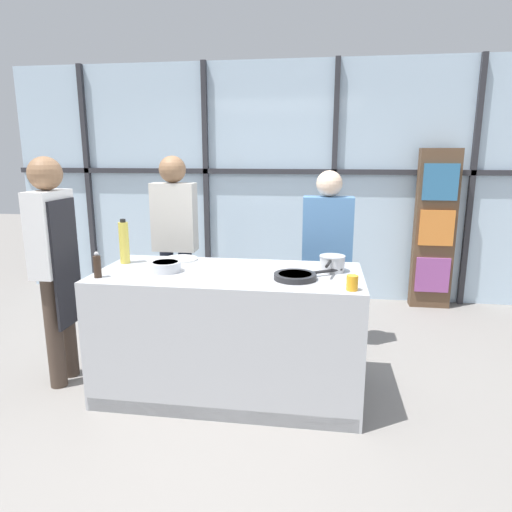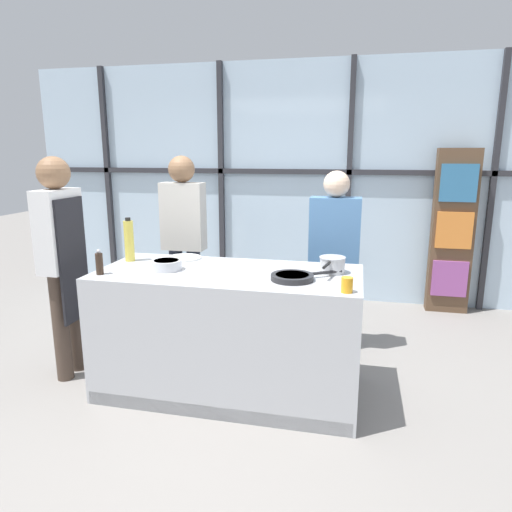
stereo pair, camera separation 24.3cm
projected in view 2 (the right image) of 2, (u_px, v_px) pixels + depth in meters
ground_plane at (230, 389)px, 3.48m from camera, size 18.00×18.00×0.00m
back_window_wall at (284, 183)px, 5.48m from camera, size 6.40×0.10×2.80m
bookshelf at (452, 232)px, 5.01m from camera, size 0.44×0.19×1.81m
demo_island at (229, 332)px, 3.37m from camera, size 1.89×0.85×0.93m
chef at (62, 253)px, 3.50m from camera, size 0.24×0.39×1.74m
spectator_far_left at (184, 234)px, 4.28m from camera, size 0.40×0.24×1.73m
spectator_center_left at (334, 251)px, 4.01m from camera, size 0.44×0.23×1.61m
frying_pan at (293, 277)px, 3.05m from camera, size 0.47×0.35×0.04m
saucepan at (332, 264)px, 3.22m from camera, size 0.18×0.34×0.12m
white_plate at (184, 258)px, 3.66m from camera, size 0.27×0.27×0.01m
mixing_bowl at (166, 265)px, 3.31m from camera, size 0.22×0.22×0.07m
oil_bottle at (129, 240)px, 3.55m from camera, size 0.07×0.07×0.34m
pepper_grinder at (99, 263)px, 3.17m from camera, size 0.05×0.05×0.18m
juice_glass_near at (347, 285)px, 2.77m from camera, size 0.07×0.07×0.09m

